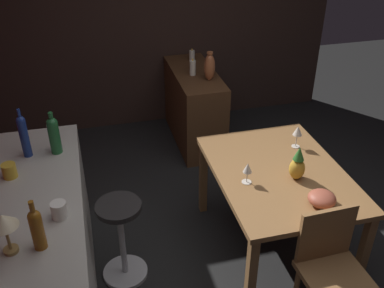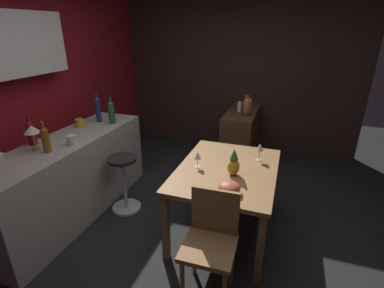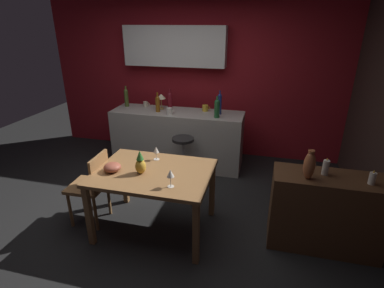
# 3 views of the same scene
# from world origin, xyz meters

# --- Properties ---
(ground_plane) EXTENTS (9.00, 9.00, 0.00)m
(ground_plane) POSITION_xyz_m (0.00, 0.00, 0.00)
(ground_plane) COLOR black
(wall_side_right) EXTENTS (0.10, 4.40, 2.60)m
(wall_side_right) POSITION_xyz_m (2.55, 0.30, 1.30)
(wall_side_right) COLOR #33231E
(wall_side_right) RESTS_ON ground_plane
(dining_table) EXTENTS (1.25, 0.93, 0.74)m
(dining_table) POSITION_xyz_m (0.13, -0.29, 0.65)
(dining_table) COLOR olive
(dining_table) RESTS_ON ground_plane
(kitchen_counter) EXTENTS (2.10, 0.60, 0.90)m
(kitchen_counter) POSITION_xyz_m (-0.12, 1.41, 0.45)
(kitchen_counter) COLOR #B2ADA3
(kitchen_counter) RESTS_ON ground_plane
(sideboard_cabinet) EXTENTS (1.10, 0.44, 0.82)m
(sideboard_cabinet) POSITION_xyz_m (1.93, -0.12, 0.41)
(sideboard_cabinet) COLOR #56351E
(sideboard_cabinet) RESTS_ON ground_plane
(chair_near_window) EXTENTS (0.41, 0.41, 0.87)m
(chair_near_window) POSITION_xyz_m (-0.61, -0.34, 0.49)
(chair_near_window) COLOR olive
(chair_near_window) RESTS_ON ground_plane
(bar_stool) EXTENTS (0.34, 0.34, 0.67)m
(bar_stool) POSITION_xyz_m (0.12, 0.89, 0.36)
(bar_stool) COLOR #262323
(bar_stool) RESTS_ON ground_plane
(wine_glass_left) EXTENTS (0.07, 0.07, 0.18)m
(wine_glass_left) POSITION_xyz_m (0.41, -0.56, 0.88)
(wine_glass_left) COLOR silver
(wine_glass_left) RESTS_ON dining_table
(wine_glass_right) EXTENTS (0.07, 0.07, 0.16)m
(wine_glass_right) POSITION_xyz_m (0.06, -0.01, 0.86)
(wine_glass_right) COLOR silver
(wine_glass_right) RESTS_ON dining_table
(pineapple_centerpiece) EXTENTS (0.11, 0.11, 0.26)m
(pineapple_centerpiece) POSITION_xyz_m (0.02, -0.37, 0.85)
(pineapple_centerpiece) COLOR gold
(pineapple_centerpiece) RESTS_ON dining_table
(fruit_bowl) EXTENTS (0.19, 0.19, 0.09)m
(fruit_bowl) POSITION_xyz_m (-0.29, -0.40, 0.79)
(fruit_bowl) COLOR #9E4C38
(fruit_bowl) RESTS_ON dining_table
(wine_bottle_green) EXTENTS (0.08, 0.08, 0.32)m
(wine_bottle_green) POSITION_xyz_m (0.54, 1.26, 1.05)
(wine_bottle_green) COLOR #1E592D
(wine_bottle_green) RESTS_ON kitchen_counter
(wine_bottle_amber) EXTENTS (0.07, 0.07, 0.31)m
(wine_bottle_amber) POSITION_xyz_m (-0.41, 1.34, 1.04)
(wine_bottle_amber) COLOR #8C5114
(wine_bottle_amber) RESTS_ON kitchen_counter
(wine_bottle_cobalt) EXTENTS (0.06, 0.06, 0.37)m
(wine_bottle_cobalt) POSITION_xyz_m (0.55, 1.46, 1.07)
(wine_bottle_cobalt) COLOR navy
(wine_bottle_cobalt) RESTS_ON kitchen_counter
(cup_mustard) EXTENTS (0.13, 0.09, 0.10)m
(cup_mustard) POSITION_xyz_m (0.31, 1.56, 0.95)
(cup_mustard) COLOR gold
(cup_mustard) RESTS_ON kitchen_counter
(cup_white) EXTENTS (0.13, 0.09, 0.10)m
(cup_white) POSITION_xyz_m (-0.19, 1.24, 0.95)
(cup_white) COLOR white
(cup_white) RESTS_ON kitchen_counter
(counter_lamp) EXTENTS (0.15, 0.15, 0.25)m
(counter_lamp) POSITION_xyz_m (-0.41, 1.50, 1.10)
(counter_lamp) COLOR #A58447
(counter_lamp) RESTS_ON kitchen_counter
(pillar_candle_tall) EXTENTS (0.06, 0.06, 0.18)m
(pillar_candle_tall) POSITION_xyz_m (1.87, -0.09, 0.90)
(pillar_candle_tall) COLOR white
(pillar_candle_tall) RESTS_ON sideboard_cabinet
(pillar_candle_short) EXTENTS (0.06, 0.06, 0.14)m
(pillar_candle_short) POSITION_xyz_m (2.26, -0.18, 0.88)
(pillar_candle_short) COLOR white
(pillar_candle_short) RESTS_ON sideboard_cabinet
(vase_copper) EXTENTS (0.11, 0.11, 0.30)m
(vase_copper) POSITION_xyz_m (1.69, -0.22, 0.96)
(vase_copper) COLOR #B26038
(vase_copper) RESTS_ON sideboard_cabinet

